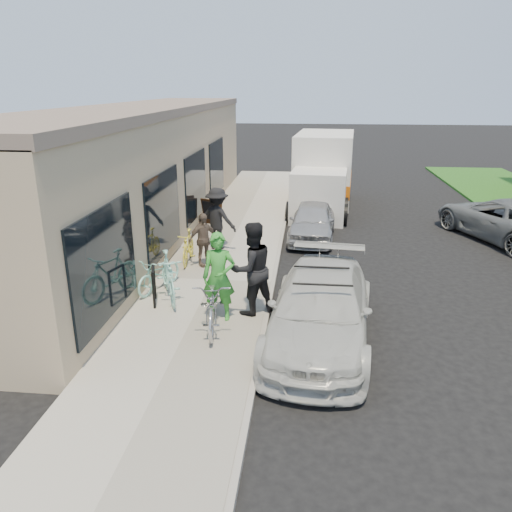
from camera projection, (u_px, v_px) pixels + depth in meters
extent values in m
plane|color=black|center=(284.00, 347.00, 9.79)|extent=(120.00, 120.00, 0.00)
cube|color=#A39E93|center=(212.00, 282.00, 12.78)|extent=(3.00, 34.00, 0.15)
cube|color=gray|center=(273.00, 285.00, 12.63)|extent=(0.12, 34.00, 0.13)
cube|color=tan|center=(145.00, 173.00, 17.18)|extent=(3.50, 20.00, 4.00)
cube|color=#756458|center=(140.00, 109.00, 16.50)|extent=(3.60, 20.00, 0.25)
cube|color=black|center=(105.00, 264.00, 9.61)|extent=(0.06, 3.00, 2.20)
cube|color=black|center=(163.00, 213.00, 13.37)|extent=(0.06, 3.00, 2.20)
cube|color=black|center=(196.00, 185.00, 17.14)|extent=(0.06, 3.00, 2.20)
cube|color=black|center=(217.00, 167.00, 20.90)|extent=(0.06, 3.00, 2.20)
cylinder|color=black|center=(154.00, 291.00, 10.99)|extent=(0.06, 0.06, 0.81)
cylinder|color=black|center=(154.00, 282.00, 11.50)|extent=(0.06, 0.06, 0.81)
cylinder|color=black|center=(153.00, 270.00, 11.11)|extent=(0.20, 0.54, 0.06)
cube|color=black|center=(209.00, 212.00, 17.63)|extent=(0.62, 0.45, 0.94)
cube|color=black|center=(215.00, 210.00, 17.91)|extent=(0.62, 0.45, 0.94)
cube|color=black|center=(209.00, 210.00, 17.59)|extent=(0.48, 0.33, 0.67)
imported|color=beige|center=(320.00, 309.00, 9.80)|extent=(2.41, 4.96, 1.39)
cylinder|color=black|center=(323.00, 285.00, 9.08)|extent=(1.10, 0.04, 0.04)
cylinder|color=black|center=(322.00, 268.00, 9.95)|extent=(1.10, 0.04, 0.04)
imported|color=#A7A7AC|center=(312.00, 221.00, 16.45)|extent=(1.68, 3.66, 1.21)
cube|color=silver|center=(318.00, 196.00, 18.60)|extent=(2.15, 2.15, 1.89)
cube|color=black|center=(319.00, 185.00, 18.47)|extent=(1.83, 0.22, 0.89)
cube|color=silver|center=(324.00, 168.00, 21.17)|extent=(2.63, 4.35, 2.88)
cube|color=#C7590B|center=(323.00, 183.00, 21.38)|extent=(2.66, 4.37, 0.55)
cylinder|color=black|center=(290.00, 212.00, 18.49)|extent=(0.32, 0.81, 0.79)
cylinder|color=black|center=(344.00, 215.00, 18.14)|extent=(0.32, 0.81, 0.79)
cylinder|color=black|center=(293.00, 206.00, 19.51)|extent=(0.32, 0.81, 0.79)
cylinder|color=black|center=(345.00, 208.00, 19.15)|extent=(0.32, 0.81, 0.79)
cylinder|color=black|center=(303.00, 187.00, 23.01)|extent=(0.32, 0.81, 0.79)
cylinder|color=black|center=(347.00, 189.00, 22.65)|extent=(0.32, 0.81, 0.79)
imported|color=slate|center=(504.00, 219.00, 16.44)|extent=(3.97, 5.44, 1.37)
imported|color=#B3B3B5|center=(214.00, 301.00, 10.14)|extent=(1.00, 2.16, 1.09)
imported|color=green|center=(219.00, 277.00, 10.34)|extent=(0.71, 0.48, 1.89)
imported|color=black|center=(252.00, 269.00, 10.60)|extent=(1.25, 1.21, 2.03)
imported|color=#9CE8DC|center=(169.00, 277.00, 11.45)|extent=(1.18, 1.87, 1.09)
imported|color=#9CE8DC|center=(159.00, 273.00, 12.01)|extent=(1.07, 1.69, 0.84)
imported|color=yellow|center=(188.00, 247.00, 13.88)|extent=(0.50, 1.51, 0.90)
imported|color=black|center=(217.00, 219.00, 14.90)|extent=(1.38, 1.10, 1.86)
imported|color=brown|center=(203.00, 240.00, 13.53)|extent=(0.88, 0.85, 1.47)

